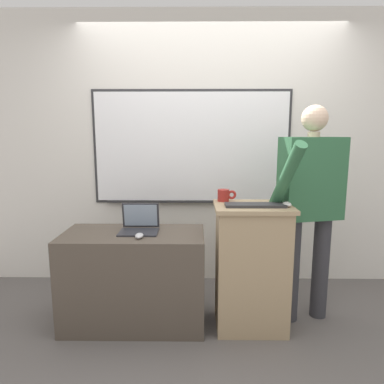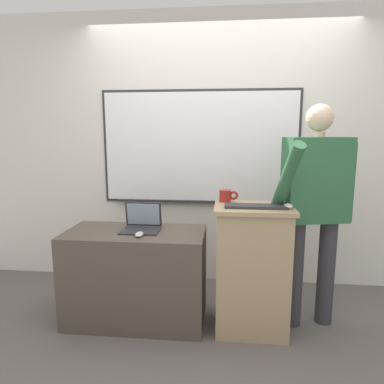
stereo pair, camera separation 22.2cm
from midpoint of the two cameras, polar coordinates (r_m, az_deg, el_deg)
name	(u,v)px [view 2 (the right image)]	position (r m, az deg, el deg)	size (l,w,h in m)	color
ground_plane	(212,350)	(2.62, 6.03, -24.82)	(30.00, 30.00, 0.00)	#5B5654
back_wall	(218,151)	(3.41, 6.25, 6.80)	(6.40, 0.17, 2.63)	silver
lectern_podium	(252,269)	(2.68, 12.36, -12.42)	(0.57, 0.43, 0.97)	tan
side_desk	(136,276)	(2.81, -7.01, -13.76)	(1.08, 0.53, 0.73)	#4C4238
person_presenter	(315,201)	(2.75, 22.02, -1.37)	(0.64, 0.61, 1.70)	#333338
laptop	(142,222)	(2.72, -6.03, -5.00)	(0.30, 0.24, 0.21)	#28282D
wireless_keyboard	(255,206)	(2.49, 13.04, -2.36)	(0.43, 0.13, 0.02)	#2D2D30
computer_mouse_by_laptop	(139,234)	(2.55, -6.32, -7.06)	(0.06, 0.10, 0.03)	#BCBCC1
computer_mouse_by_keyboard	(288,206)	(2.53, 18.21, -2.25)	(0.06, 0.10, 0.03)	silver
coffee_mug	(226,196)	(2.65, 8.10, -0.65)	(0.15, 0.09, 0.09)	maroon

